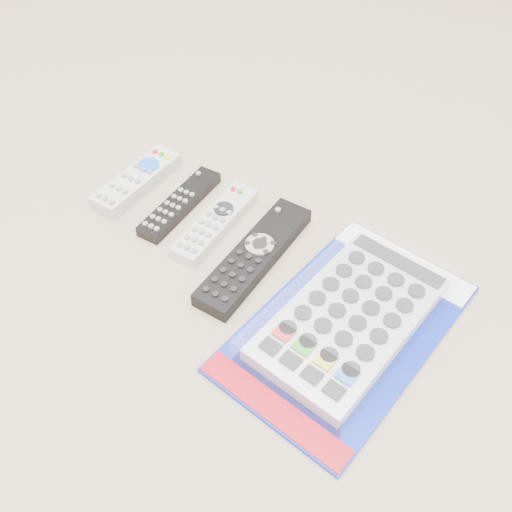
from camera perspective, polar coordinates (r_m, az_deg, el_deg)
The scene contains 5 objects.
remote_small_grey at distance 0.96m, azimuth -11.83°, elevation 7.42°, with size 0.05×0.17×0.03m.
remote_slim_black at distance 0.91m, azimuth -7.63°, elevation 5.21°, with size 0.05×0.18×0.02m.
remote_silver_dvd at distance 0.87m, azimuth -4.05°, elevation 3.42°, with size 0.05×0.18×0.02m.
remote_large_black at distance 0.82m, azimuth -0.15°, elevation 0.05°, with size 0.06×0.23×0.03m.
jumbo_remote_packaged at distance 0.75m, azimuth 9.39°, elevation -6.02°, with size 0.24×0.36×0.05m.
Camera 1 is at (0.33, -0.46, 0.61)m, focal length 40.00 mm.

